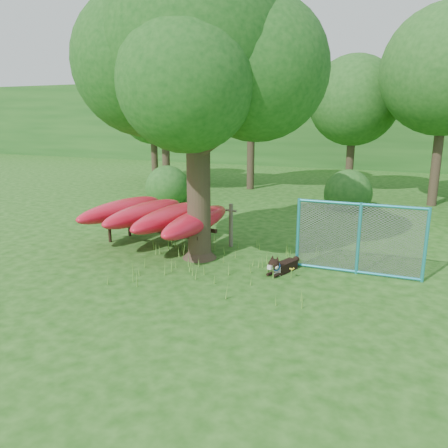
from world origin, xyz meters
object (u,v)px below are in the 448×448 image
at_px(oak_tree, 196,56).
at_px(kayak_rack, 157,215).
at_px(husky_dog, 281,266).
at_px(fence_section, 359,239).

height_order(oak_tree, kayak_rack, oak_tree).
relative_size(kayak_rack, husky_dog, 3.75).
bearing_deg(oak_tree, kayak_rack, 164.89).
height_order(kayak_rack, fence_section, fence_section).
distance_m(oak_tree, fence_section, 5.48).
bearing_deg(kayak_rack, fence_section, 8.76).
distance_m(kayak_rack, husky_dog, 3.79).
bearing_deg(fence_section, husky_dog, -159.69).
relative_size(oak_tree, husky_dog, 7.08).
height_order(kayak_rack, husky_dog, kayak_rack).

